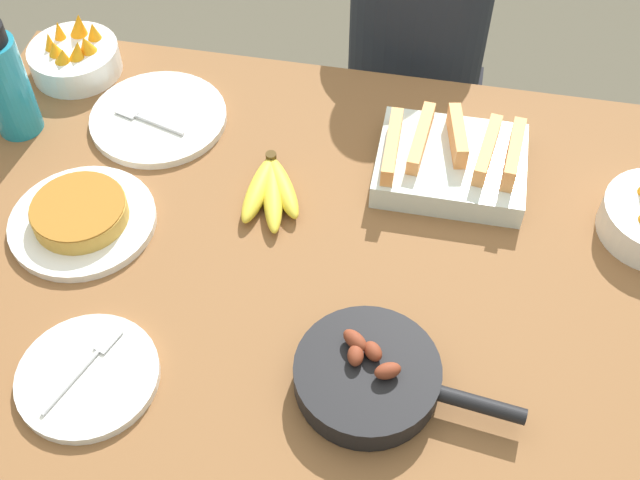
# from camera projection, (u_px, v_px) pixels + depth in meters

# --- Properties ---
(ground_plane) EXTENTS (14.00, 14.00, 0.00)m
(ground_plane) POSITION_uv_depth(u_px,v_px,m) (320.00, 442.00, 1.96)
(ground_plane) COLOR #565142
(dining_table) EXTENTS (1.46, 0.98, 0.76)m
(dining_table) POSITION_uv_depth(u_px,v_px,m) (320.00, 286.00, 1.45)
(dining_table) COLOR brown
(dining_table) RESTS_ON ground_plane
(banana_bunch) EXTENTS (0.12, 0.19, 0.04)m
(banana_bunch) POSITION_uv_depth(u_px,v_px,m) (271.00, 189.00, 1.44)
(banana_bunch) COLOR yellow
(banana_bunch) RESTS_ON dining_table
(melon_tray) EXTENTS (0.27, 0.22, 0.10)m
(melon_tray) POSITION_uv_depth(u_px,v_px,m) (451.00, 161.00, 1.46)
(melon_tray) COLOR silver
(melon_tray) RESTS_ON dining_table
(skillet) EXTENTS (0.34, 0.22, 0.08)m
(skillet) POSITION_uv_depth(u_px,v_px,m) (370.00, 376.00, 1.19)
(skillet) COLOR black
(skillet) RESTS_ON dining_table
(frittata_plate_center) EXTENTS (0.26, 0.26, 0.05)m
(frittata_plate_center) POSITION_uv_depth(u_px,v_px,m) (81.00, 217.00, 1.39)
(frittata_plate_center) COLOR white
(frittata_plate_center) RESTS_ON dining_table
(empty_plate_near_front) EXTENTS (0.22, 0.22, 0.02)m
(empty_plate_near_front) POSITION_uv_depth(u_px,v_px,m) (88.00, 376.00, 1.21)
(empty_plate_near_front) COLOR white
(empty_plate_near_front) RESTS_ON dining_table
(empty_plate_far_left) EXTENTS (0.27, 0.27, 0.02)m
(empty_plate_far_left) POSITION_uv_depth(u_px,v_px,m) (158.00, 118.00, 1.57)
(empty_plate_far_left) COLOR white
(empty_plate_far_left) RESTS_ON dining_table
(fruit_bowl_mango) EXTENTS (0.18, 0.18, 0.11)m
(fruit_bowl_mango) POSITION_uv_depth(u_px,v_px,m) (75.00, 56.00, 1.65)
(fruit_bowl_mango) COLOR white
(fruit_bowl_mango) RESTS_ON dining_table
(water_bottle) EXTENTS (0.09, 0.09, 0.24)m
(water_bottle) POSITION_uv_depth(u_px,v_px,m) (5.00, 82.00, 1.48)
(water_bottle) COLOR teal
(water_bottle) RESTS_ON dining_table
(person_figure) EXTENTS (0.35, 0.35, 1.21)m
(person_figure) POSITION_uv_depth(u_px,v_px,m) (410.00, 101.00, 2.00)
(person_figure) COLOR black
(person_figure) RESTS_ON ground_plane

